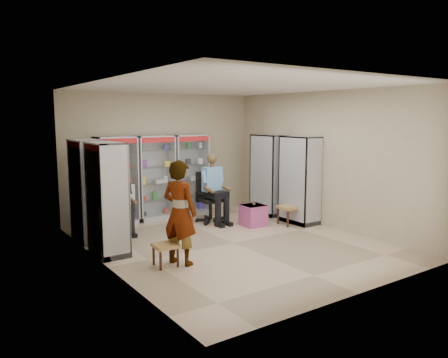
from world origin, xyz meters
TOP-DOWN VIEW (x-y plane):
  - floor at (0.00, 0.00)m, footprint 6.00×6.00m
  - room_shell at (0.00, 0.00)m, footprint 5.02×6.02m
  - cabinet_back_left at (-1.30, 2.73)m, footprint 0.90×0.50m
  - cabinet_back_mid at (-0.35, 2.73)m, footprint 0.90×0.50m
  - cabinet_back_right at (0.60, 2.73)m, footprint 0.90×0.50m
  - cabinet_right_far at (2.23, 1.60)m, footprint 0.90×0.50m
  - cabinet_right_near at (2.23, 0.50)m, footprint 0.90×0.50m
  - cabinet_left_far at (-2.23, 1.80)m, footprint 0.90×0.50m
  - cabinet_left_near at (-2.23, 0.70)m, footprint 0.90×0.50m
  - wooden_chair at (-1.55, 2.00)m, footprint 0.42×0.42m
  - seated_customer at (-1.55, 1.95)m, footprint 0.44×0.60m
  - office_chair at (0.56, 1.70)m, footprint 0.68×0.68m
  - seated_shopkeeper at (0.56, 1.65)m, footprint 0.53×0.71m
  - pink_trunk at (1.18, 0.87)m, footprint 0.51×0.49m
  - tea_glass at (1.22, 0.90)m, footprint 0.07×0.07m
  - woven_stool_a at (1.90, 0.47)m, footprint 0.46×0.46m
  - woven_stool_b at (-1.69, -0.46)m, footprint 0.40×0.40m
  - standing_man at (-1.43, -0.49)m, footprint 0.65×0.75m

SIDE VIEW (x-z plane):
  - floor at x=0.00m, z-range 0.00..0.00m
  - woven_stool_b at x=-1.69m, z-range 0.00..0.37m
  - woven_stool_a at x=1.90m, z-range 0.00..0.44m
  - pink_trunk at x=1.18m, z-range 0.00..0.47m
  - wooden_chair at x=-1.55m, z-range 0.00..0.94m
  - tea_glass at x=1.22m, z-range 0.47..0.57m
  - office_chair at x=0.56m, z-range 0.00..1.18m
  - seated_customer at x=-1.55m, z-range 0.00..1.34m
  - seated_shopkeeper at x=0.56m, z-range 0.00..1.50m
  - standing_man at x=-1.43m, z-range 0.00..1.74m
  - cabinet_back_left at x=-1.30m, z-range 0.00..2.00m
  - cabinet_back_mid at x=-0.35m, z-range 0.00..2.00m
  - cabinet_back_right at x=0.60m, z-range 0.00..2.00m
  - cabinet_right_far at x=2.23m, z-range 0.00..2.00m
  - cabinet_right_near at x=2.23m, z-range 0.00..2.00m
  - cabinet_left_far at x=-2.23m, z-range 0.00..2.00m
  - cabinet_left_near at x=-2.23m, z-range 0.00..2.00m
  - room_shell at x=0.00m, z-range 0.46..3.47m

